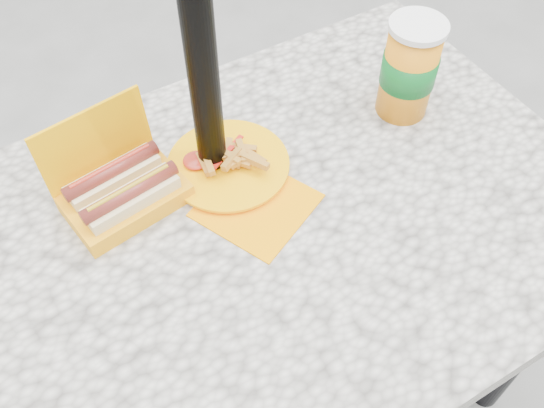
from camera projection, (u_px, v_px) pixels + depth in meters
ground at (263, 392)px, 1.60m from camera, size 60.00×60.00×0.00m
picnic_table at (259, 262)px, 1.09m from camera, size 1.20×0.80×0.75m
hotdog_box at (122, 189)px, 1.01m from camera, size 0.22×0.17×0.16m
fries_plate at (230, 167)px, 1.07m from camera, size 0.23×0.32×0.04m
soda_cup at (409, 69)px, 1.11m from camera, size 0.10×0.10×0.20m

